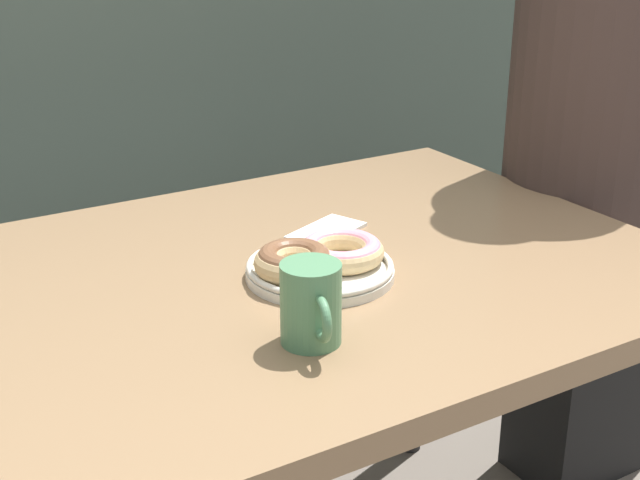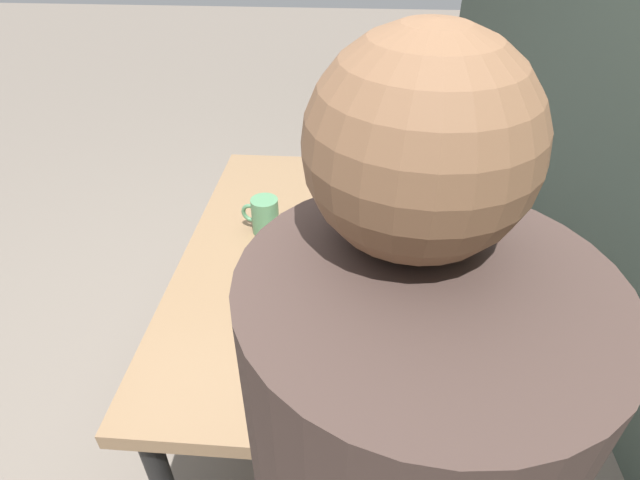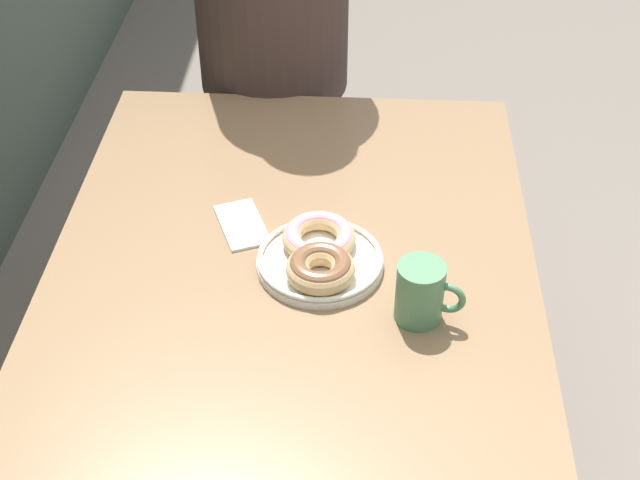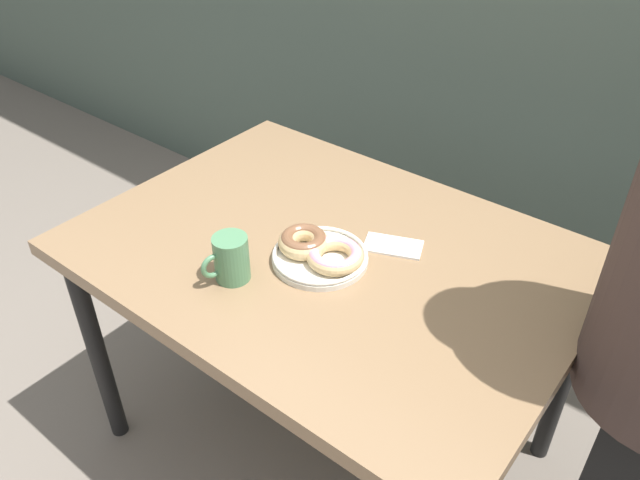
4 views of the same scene
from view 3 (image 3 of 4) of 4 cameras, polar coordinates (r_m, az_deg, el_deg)
dining_table at (r=1.61m, az=-1.82°, el=-3.95°), size 1.18×0.86×0.74m
donut_plate at (r=1.55m, az=-0.01°, el=-0.98°), size 0.26×0.22×0.06m
coffee_mug at (r=1.45m, az=6.51°, el=-3.33°), size 0.08×0.11×0.11m
person_figure at (r=2.16m, az=-3.08°, el=13.52°), size 0.38×0.35×1.51m
napkin at (r=1.66m, az=-5.02°, el=0.99°), size 0.16×0.12×0.01m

